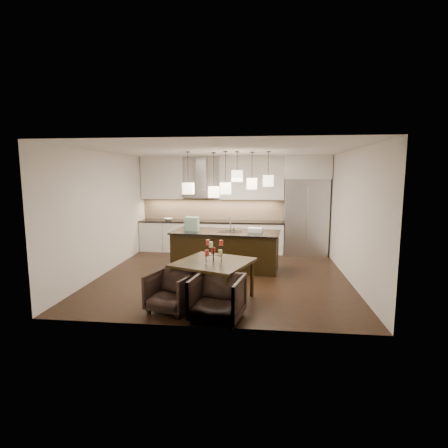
# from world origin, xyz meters

# --- Properties ---
(floor) EXTENTS (5.50, 5.50, 0.02)m
(floor) POSITION_xyz_m (0.00, 0.00, -0.01)
(floor) COLOR black
(floor) RESTS_ON ground
(ceiling) EXTENTS (5.50, 5.50, 0.02)m
(ceiling) POSITION_xyz_m (0.00, 0.00, 2.81)
(ceiling) COLOR white
(ceiling) RESTS_ON wall_back
(wall_back) EXTENTS (5.50, 0.02, 2.80)m
(wall_back) POSITION_xyz_m (0.00, 2.76, 1.40)
(wall_back) COLOR silver
(wall_back) RESTS_ON ground
(wall_front) EXTENTS (5.50, 0.02, 2.80)m
(wall_front) POSITION_xyz_m (0.00, -2.76, 1.40)
(wall_front) COLOR silver
(wall_front) RESTS_ON ground
(wall_left) EXTENTS (0.02, 5.50, 2.80)m
(wall_left) POSITION_xyz_m (-2.76, 0.00, 1.40)
(wall_left) COLOR silver
(wall_left) RESTS_ON ground
(wall_right) EXTENTS (0.02, 5.50, 2.80)m
(wall_right) POSITION_xyz_m (2.76, 0.00, 1.40)
(wall_right) COLOR silver
(wall_right) RESTS_ON ground
(refrigerator) EXTENTS (1.20, 0.72, 2.15)m
(refrigerator) POSITION_xyz_m (2.10, 2.38, 1.07)
(refrigerator) COLOR #B7B7BA
(refrigerator) RESTS_ON floor
(fridge_panel) EXTENTS (1.26, 0.72, 0.65)m
(fridge_panel) POSITION_xyz_m (2.10, 2.38, 2.47)
(fridge_panel) COLOR silver
(fridge_panel) RESTS_ON refrigerator
(lower_cabinets) EXTENTS (4.21, 0.62, 0.88)m
(lower_cabinets) POSITION_xyz_m (-0.62, 2.43, 0.44)
(lower_cabinets) COLOR silver
(lower_cabinets) RESTS_ON floor
(countertop) EXTENTS (4.21, 0.66, 0.04)m
(countertop) POSITION_xyz_m (-0.62, 2.43, 0.90)
(countertop) COLOR black
(countertop) RESTS_ON lower_cabinets
(backsplash) EXTENTS (4.21, 0.02, 0.63)m
(backsplash) POSITION_xyz_m (-0.62, 2.73, 1.24)
(backsplash) COLOR beige
(backsplash) RESTS_ON countertop
(upper_cab_left) EXTENTS (1.25, 0.35, 1.25)m
(upper_cab_left) POSITION_xyz_m (-2.10, 2.57, 2.17)
(upper_cab_left) COLOR silver
(upper_cab_left) RESTS_ON wall_back
(upper_cab_right) EXTENTS (1.85, 0.35, 1.25)m
(upper_cab_right) POSITION_xyz_m (0.55, 2.57, 2.17)
(upper_cab_right) COLOR silver
(upper_cab_right) RESTS_ON wall_back
(hood_canopy) EXTENTS (0.90, 0.52, 0.24)m
(hood_canopy) POSITION_xyz_m (-0.93, 2.48, 1.72)
(hood_canopy) COLOR #B7B7BA
(hood_canopy) RESTS_ON wall_back
(hood_chimney) EXTENTS (0.30, 0.28, 0.96)m
(hood_chimney) POSITION_xyz_m (-0.93, 2.59, 2.32)
(hood_chimney) COLOR #B7B7BA
(hood_chimney) RESTS_ON hood_canopy
(fruit_bowl) EXTENTS (0.30, 0.30, 0.06)m
(fruit_bowl) POSITION_xyz_m (-1.91, 2.38, 0.95)
(fruit_bowl) COLOR silver
(fruit_bowl) RESTS_ON countertop
(island_body) EXTENTS (2.58, 1.24, 0.88)m
(island_body) POSITION_xyz_m (0.00, 0.59, 0.44)
(island_body) COLOR black
(island_body) RESTS_ON floor
(island_top) EXTENTS (2.67, 1.33, 0.04)m
(island_top) POSITION_xyz_m (0.00, 0.59, 0.90)
(island_top) COLOR black
(island_top) RESTS_ON island_body
(faucet) EXTENTS (0.12, 0.25, 0.38)m
(faucet) POSITION_xyz_m (0.11, 0.68, 1.11)
(faucet) COLOR silver
(faucet) RESTS_ON island_top
(tote_bag) EXTENTS (0.36, 0.21, 0.34)m
(tote_bag) POSITION_xyz_m (-0.83, 0.58, 1.09)
(tote_bag) COLOR #1C6043
(tote_bag) RESTS_ON island_top
(food_container) EXTENTS (0.36, 0.27, 0.10)m
(food_container) POSITION_xyz_m (0.71, 0.57, 0.97)
(food_container) COLOR silver
(food_container) RESTS_ON island_top
(dining_table) EXTENTS (1.57, 1.57, 0.73)m
(dining_table) POSITION_xyz_m (0.01, -1.63, 0.37)
(dining_table) COLOR black
(dining_table) RESTS_ON floor
(candelabra) EXTENTS (0.45, 0.45, 0.43)m
(candelabra) POSITION_xyz_m (0.01, -1.63, 0.95)
(candelabra) COLOR black
(candelabra) RESTS_ON dining_table
(candle_a) EXTENTS (0.10, 0.10, 0.10)m
(candle_a) POSITION_xyz_m (0.14, -1.67, 0.91)
(candle_a) COLOR beige
(candle_a) RESTS_ON candelabra
(candle_b) EXTENTS (0.10, 0.10, 0.10)m
(candle_b) POSITION_xyz_m (-0.01, -1.49, 0.91)
(candle_b) COLOR red
(candle_b) RESTS_ON candelabra
(candle_c) EXTENTS (0.10, 0.10, 0.10)m
(candle_c) POSITION_xyz_m (-0.09, -1.71, 0.91)
(candle_c) COLOR #B1352B
(candle_c) RESTS_ON candelabra
(candle_d) EXTENTS (0.10, 0.10, 0.10)m
(candle_d) POSITION_xyz_m (0.14, -1.58, 1.06)
(candle_d) COLOR red
(candle_d) RESTS_ON candelabra
(candle_e) EXTENTS (0.10, 0.10, 0.10)m
(candle_e) POSITION_xyz_m (-0.10, -1.56, 1.06)
(candle_e) COLOR #B1352B
(candle_e) RESTS_ON candelabra
(candle_f) EXTENTS (0.10, 0.10, 0.10)m
(candle_f) POSITION_xyz_m (-0.02, -1.75, 1.06)
(candle_f) COLOR beige
(candle_f) RESTS_ON candelabra
(armchair_left) EXTENTS (0.88, 0.89, 0.66)m
(armchair_left) POSITION_xyz_m (-0.63, -2.17, 0.33)
(armchair_left) COLOR black
(armchair_left) RESTS_ON floor
(armchair_right) EXTENTS (0.90, 0.92, 0.72)m
(armchair_right) POSITION_xyz_m (0.19, -2.47, 0.36)
(armchair_right) COLOR black
(armchair_right) RESTS_ON floor
(pendant_a) EXTENTS (0.24, 0.24, 0.26)m
(pendant_a) POSITION_xyz_m (-0.86, 0.37, 1.95)
(pendant_a) COLOR #FFDEBC
(pendant_a) RESTS_ON ceiling
(pendant_b) EXTENTS (0.24, 0.24, 0.26)m
(pendant_b) POSITION_xyz_m (-0.30, 0.70, 1.85)
(pendant_b) COLOR #FFDEBC
(pendant_b) RESTS_ON ceiling
(pendant_c) EXTENTS (0.24, 0.24, 0.26)m
(pendant_c) POSITION_xyz_m (0.28, 0.46, 2.24)
(pendant_c) COLOR #FFDEBC
(pendant_c) RESTS_ON ceiling
(pendant_d) EXTENTS (0.24, 0.24, 0.26)m
(pendant_d) POSITION_xyz_m (0.62, 0.64, 2.06)
(pendant_d) COLOR #FFDEBC
(pendant_d) RESTS_ON ceiling
(pendant_e) EXTENTS (0.24, 0.24, 0.26)m
(pendant_e) POSITION_xyz_m (0.99, 0.49, 2.13)
(pendant_e) COLOR #FFDEBC
(pendant_e) RESTS_ON ceiling
(pendant_f) EXTENTS (0.24, 0.24, 0.26)m
(pendant_f) POSITION_xyz_m (0.02, 0.36, 1.96)
(pendant_f) COLOR #FFDEBC
(pendant_f) RESTS_ON ceiling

